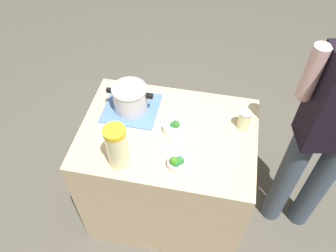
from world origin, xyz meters
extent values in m
plane|color=#4E4A41|center=(0.00, 0.00, 0.00)|extent=(8.00, 8.00, 0.00)
cube|color=tan|center=(0.00, 0.00, 0.44)|extent=(1.02, 0.73, 0.88)
cube|color=#4C70B0|center=(-0.25, 0.14, 0.89)|extent=(0.33, 0.30, 0.01)
cylinder|color=#B7B7BC|center=(-0.25, 0.14, 0.97)|extent=(0.20, 0.20, 0.16)
torus|color=#99999E|center=(-0.25, 0.14, 1.05)|extent=(0.21, 0.21, 0.01)
cube|color=black|center=(-0.37, 0.14, 1.01)|extent=(0.04, 0.02, 0.02)
cube|color=black|center=(-0.14, 0.14, 1.01)|extent=(0.04, 0.02, 0.02)
cylinder|color=beige|center=(-0.21, -0.26, 1.01)|extent=(0.11, 0.11, 0.24)
cylinder|color=yellow|center=(-0.21, -0.26, 1.14)|extent=(0.11, 0.11, 0.02)
ellipsoid|color=yellow|center=(-0.20, -0.26, 1.05)|extent=(0.04, 0.04, 0.01)
cylinder|color=beige|center=(0.42, 0.12, 0.94)|extent=(0.07, 0.07, 0.11)
cylinder|color=#B2AD99|center=(0.42, 0.12, 1.00)|extent=(0.07, 0.07, 0.01)
cylinder|color=silver|center=(0.09, -0.22, 0.91)|extent=(0.11, 0.11, 0.04)
ellipsoid|color=#276C2C|center=(0.09, -0.24, 0.93)|extent=(0.04, 0.04, 0.04)
ellipsoid|color=#35771C|center=(0.08, -0.23, 0.94)|extent=(0.05, 0.05, 0.06)
ellipsoid|color=#296A2C|center=(0.10, -0.22, 0.93)|extent=(0.05, 0.05, 0.06)
cylinder|color=silver|center=(0.02, 0.02, 0.91)|extent=(0.11, 0.11, 0.04)
ellipsoid|color=#2B6525|center=(0.04, 0.02, 0.93)|extent=(0.05, 0.05, 0.05)
ellipsoid|color=#217528|center=(0.02, 0.02, 0.93)|extent=(0.04, 0.04, 0.04)
cylinder|color=#3F4B5B|center=(0.77, 0.10, 0.46)|extent=(0.14, 0.14, 0.92)
cylinder|color=#3F4B5B|center=(0.97, 0.10, 0.46)|extent=(0.14, 0.14, 0.92)
cylinder|color=#BD938F|center=(0.66, 0.10, 1.35)|extent=(0.08, 0.08, 0.30)
camera|label=1|loc=(0.24, -1.22, 2.38)|focal=36.35mm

